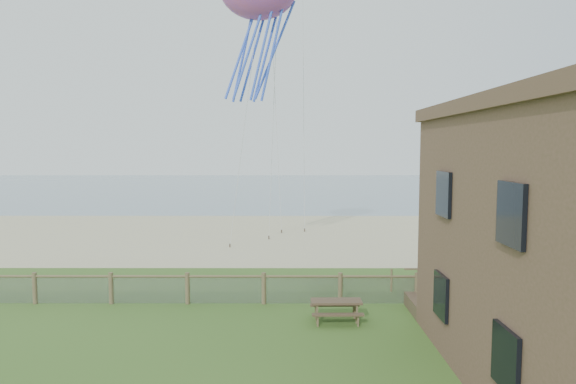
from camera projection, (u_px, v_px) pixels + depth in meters
The scene contains 6 objects.
ground at pixel (253, 370), 14.18m from camera, with size 160.00×160.00×0.00m, color #35591E.
sand_beach at pixel (275, 235), 36.10m from camera, with size 72.00×20.00×0.02m, color #BBB087.
ocean at pixel (283, 187), 79.93m from camera, with size 160.00×68.00×0.02m, color slate.
chainlink_fence at pixel (264, 290), 20.11m from camera, with size 36.20×0.20×1.25m, color brown, non-canonical shape.
picnic_table at pixel (336, 311), 18.11m from camera, with size 1.78×1.35×0.75m, color brown, non-canonical shape.
octopus_kite at pixel (258, 28), 27.47m from camera, with size 3.83×2.71×7.89m, color orange, non-canonical shape.
Camera 1 is at (0.99, -13.70, 6.13)m, focal length 32.00 mm.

